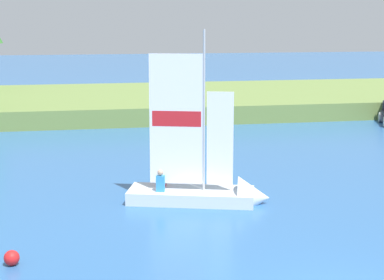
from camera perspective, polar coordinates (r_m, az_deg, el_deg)
shore_bank at (r=43.87m, az=-3.05°, el=3.54°), size 80.00×14.78×1.10m
sailboat at (r=21.60m, az=2.07°, el=-4.62°), size 5.05×2.83×6.35m
channel_buoy at (r=16.97m, az=-15.99°, el=-10.21°), size 0.40×0.40×0.40m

